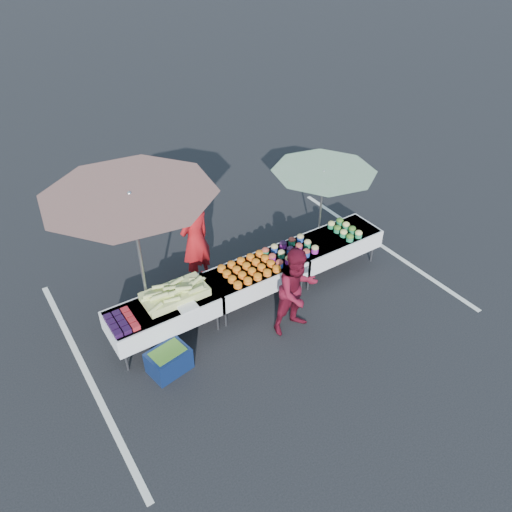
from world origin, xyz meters
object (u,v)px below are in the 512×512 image
umbrella_left (132,207)px  table_center (256,275)px  storage_bin (169,360)px  table_right (333,243)px  table_left (164,312)px  umbrella_right (323,179)px  vendor (195,240)px  customer (297,291)px

umbrella_left → table_center: bearing=-11.8°
storage_bin → table_right: bearing=-0.5°
table_left → umbrella_right: (3.56, 0.40, 1.23)m
table_center → vendor: 1.32m
table_right → umbrella_right: (-0.04, 0.40, 1.23)m
umbrella_left → storage_bin: bearing=-98.3°
umbrella_right → customer: bearing=-139.2°
umbrella_left → customer: bearing=-33.3°
table_left → vendor: size_ratio=1.00×
table_left → storage_bin: size_ratio=2.66×
table_left → storage_bin: bearing=-111.9°
vendor → customer: 2.23m
customer → umbrella_left: (-2.08, 1.37, 1.61)m
table_left → customer: customer is taller
customer → table_center: bearing=100.2°
table_right → table_center: bearing=180.0°
table_right → umbrella_left: (-3.71, 0.40, 1.83)m
umbrella_left → vendor: bearing=28.9°
table_left → vendor: (1.20, 1.12, 0.34)m
table_right → storage_bin: table_right is taller
table_center → customer: 1.01m
table_right → umbrella_right: bearing=96.2°
customer → storage_bin: bearing=172.1°
table_left → umbrella_left: bearing=105.2°
customer → umbrella_right: bearing=40.8°
table_center → customer: customer is taller
table_center → umbrella_left: bearing=168.2°
table_right → customer: 1.91m
table_left → table_center: same height
table_left → umbrella_left: size_ratio=0.58×
table_left → table_center: bearing=0.0°
customer → table_left: bearing=153.9°
customer → umbrella_right: 2.32m
table_right → customer: (-1.63, -0.97, 0.23)m
table_left → storage_bin: 0.80m
umbrella_right → storage_bin: (-3.82, -1.06, -1.61)m
customer → umbrella_left: 2.96m
table_right → vendor: (-2.40, 1.12, 0.34)m
table_center → vendor: (-0.60, 1.12, 0.34)m
table_right → umbrella_right: umbrella_right is taller
customer → umbrella_right: size_ratio=0.72×
table_left → customer: size_ratio=1.14×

